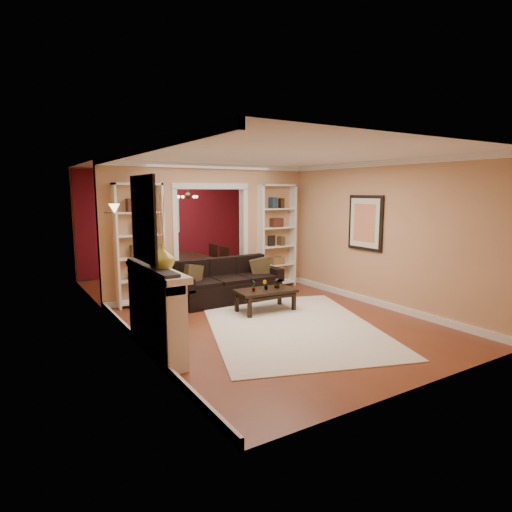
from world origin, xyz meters
TOP-DOWN VIEW (x-y plane):
  - floor at (0.00, 0.00)m, footprint 8.00×8.00m
  - ceiling at (0.00, 0.00)m, footprint 8.00×8.00m
  - wall_back at (0.00, 4.00)m, footprint 8.00×0.00m
  - wall_front at (0.00, -4.00)m, footprint 8.00×0.00m
  - wall_left at (-2.25, 0.00)m, footprint 0.00×8.00m
  - wall_right at (2.25, 0.00)m, footprint 0.00×8.00m
  - partition_wall at (0.00, 1.20)m, footprint 4.50×0.15m
  - red_back_panel at (0.00, 3.97)m, footprint 4.44×0.04m
  - dining_window at (0.00, 3.93)m, footprint 0.78×0.03m
  - area_rug at (0.11, -1.52)m, footprint 3.57×4.20m
  - sofa at (0.01, 0.45)m, footprint 2.11×0.91m
  - pillow_left at (-0.74, 0.43)m, footprint 0.41×0.25m
  - pillow_right at (0.75, 0.43)m, footprint 0.41×0.28m
  - coffee_table at (0.23, -0.56)m, footprint 1.11×0.67m
  - plant_left at (-0.02, -0.56)m, footprint 0.12×0.14m
  - plant_center at (0.23, -0.56)m, footprint 0.12×0.12m
  - plant_right at (0.47, -0.56)m, footprint 0.14×0.14m
  - bookshelf_left at (-1.55, 1.03)m, footprint 0.90×0.30m
  - bookshelf_right at (1.55, 1.03)m, footprint 0.90×0.30m
  - fireplace at (-2.09, -1.50)m, footprint 0.32×1.70m
  - vase at (-2.09, -1.75)m, footprint 0.38×0.38m
  - mirror at (-2.23, -1.50)m, footprint 0.03×0.95m
  - wall_sconce at (-2.15, 0.55)m, footprint 0.18×0.18m
  - framed_art at (2.21, -1.00)m, footprint 0.04×0.85m
  - dining_table at (0.07, 2.54)m, footprint 1.74×0.97m
  - dining_chair_nw at (-0.48, 2.24)m, footprint 0.49×0.49m
  - dining_chair_ne at (0.62, 2.24)m, footprint 0.54×0.54m
  - dining_chair_sw at (-0.48, 2.84)m, footprint 0.48×0.48m
  - dining_chair_se at (0.62, 2.84)m, footprint 0.54×0.54m
  - chandelier at (0.00, 2.70)m, footprint 0.50×0.50m

SIDE VIEW (x-z plane):
  - floor at x=0.00m, z-range 0.00..0.00m
  - area_rug at x=0.11m, z-range 0.00..0.01m
  - coffee_table at x=0.23m, z-range 0.00..0.40m
  - dining_table at x=0.07m, z-range 0.00..0.61m
  - dining_chair_sw at x=-0.48m, z-range 0.00..0.75m
  - sofa at x=0.01m, z-range 0.00..0.82m
  - dining_chair_nw at x=-0.48m, z-range 0.00..0.84m
  - dining_chair_se at x=0.62m, z-range 0.00..0.86m
  - dining_chair_ne at x=0.62m, z-range 0.00..0.86m
  - plant_center at x=0.23m, z-range 0.40..0.57m
  - plant_right at x=0.47m, z-range 0.40..0.59m
  - plant_left at x=-0.02m, z-range 0.40..0.62m
  - fireplace at x=-2.09m, z-range 0.00..1.16m
  - pillow_left at x=-0.74m, z-range 0.40..0.80m
  - pillow_right at x=0.75m, z-range 0.40..0.80m
  - bookshelf_left at x=-1.55m, z-range 0.00..2.30m
  - bookshelf_right at x=1.55m, z-range 0.00..2.30m
  - red_back_panel at x=0.00m, z-range 0.00..2.64m
  - vase at x=-2.09m, z-range 1.16..1.50m
  - wall_back at x=0.00m, z-range -2.65..5.35m
  - wall_front at x=0.00m, z-range -2.65..5.35m
  - wall_left at x=-2.25m, z-range -2.65..5.35m
  - wall_right at x=2.25m, z-range -2.65..5.35m
  - partition_wall at x=0.00m, z-range 0.00..2.70m
  - dining_window at x=0.00m, z-range 1.06..2.04m
  - framed_art at x=2.21m, z-range 1.02..2.08m
  - mirror at x=-2.23m, z-range 1.25..2.35m
  - wall_sconce at x=-2.15m, z-range 1.72..1.94m
  - chandelier at x=0.00m, z-range 1.87..2.17m
  - ceiling at x=0.00m, z-range 2.70..2.70m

